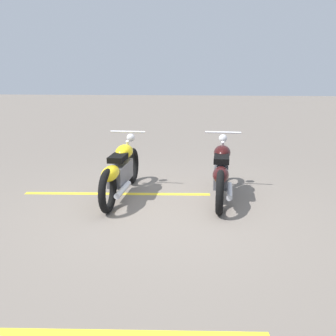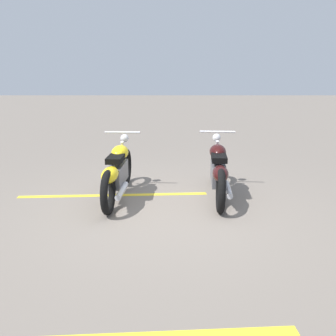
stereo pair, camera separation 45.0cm
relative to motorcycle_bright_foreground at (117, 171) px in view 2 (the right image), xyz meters
The scene contains 4 objects.
ground_plane 1.08m from the motorcycle_bright_foreground, 57.94° to the left, with size 60.00×60.00×0.00m, color slate.
motorcycle_bright_foreground is the anchor object (origin of this frame).
motorcycle_dark_foreground 1.66m from the motorcycle_bright_foreground, 92.33° to the left, with size 2.23×0.62×1.04m.
parking_stripe_near 0.49m from the motorcycle_bright_foreground, 144.50° to the right, with size 3.20×0.12×0.01m, color yellow.
Camera 2 is at (5.34, 0.00, 2.02)m, focal length 39.68 mm.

